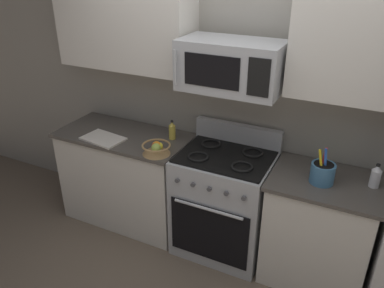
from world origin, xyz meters
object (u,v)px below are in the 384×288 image
range_oven (224,202)px  bottle_oil (172,131)px  microwave (231,66)px  prep_bowl (322,164)px  cutting_board (103,139)px  fruit_basket (156,148)px  bottle_vinegar (376,176)px  utensil_crock (322,172)px

range_oven → bottle_oil: 0.76m
range_oven → bottle_oil: range_oven is taller
microwave → prep_bowl: bearing=11.7°
microwave → bottle_oil: bearing=171.5°
microwave → cutting_board: 1.33m
range_oven → bottle_oil: size_ratio=6.25×
bottle_oil → fruit_basket: bearing=-86.0°
cutting_board → bottle_vinegar: bottle_vinegar is taller
range_oven → microwave: (-0.00, 0.03, 1.18)m
prep_bowl → fruit_basket: bearing=-163.4°
microwave → cutting_board: (-1.09, -0.20, -0.73)m
microwave → fruit_basket: size_ratio=3.16×
bottle_oil → bottle_vinegar: bottle_vinegar is taller
utensil_crock → cutting_board: utensil_crock is taller
fruit_basket → bottle_vinegar: (1.62, 0.25, 0.03)m
microwave → bottle_oil: size_ratio=4.30×
bottle_vinegar → prep_bowl: size_ratio=1.47×
fruit_basket → bottle_vinegar: bearing=8.8°
range_oven → cutting_board: bearing=-171.0°
range_oven → cutting_board: 1.19m
utensil_crock → bottle_oil: (-1.30, 0.16, -0.00)m
fruit_basket → bottle_vinegar: bottle_vinegar is taller
microwave → prep_bowl: (0.72, 0.15, -0.72)m
bottle_vinegar → bottle_oil: bearing=178.1°
range_oven → utensil_crock: (0.75, -0.05, 0.52)m
range_oven → fruit_basket: size_ratio=4.59×
cutting_board → bottle_vinegar: (2.18, 0.23, 0.07)m
fruit_basket → prep_bowl: size_ratio=1.95×
range_oven → utensil_crock: bearing=-3.9°
cutting_board → bottle_vinegar: 2.20m
cutting_board → microwave: bearing=10.4°
fruit_basket → bottle_oil: size_ratio=1.36×
bottle_oil → prep_bowl: bearing=3.0°
fruit_basket → prep_bowl: bearing=16.6°
microwave → bottle_vinegar: bearing=1.4°
bottle_vinegar → microwave: bearing=-178.6°
bottle_vinegar → prep_bowl: bearing=161.9°
fruit_basket → bottle_vinegar: 1.64m
microwave → cutting_board: bearing=-169.6°
bottle_oil → prep_bowl: 1.27m
range_oven → prep_bowl: 0.87m
cutting_board → prep_bowl: (1.81, 0.35, 0.02)m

